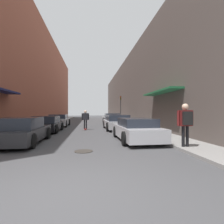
# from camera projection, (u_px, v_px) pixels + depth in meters

# --- Properties ---
(ground) EXTENTS (103.77, 103.77, 0.00)m
(ground) POSITION_uv_depth(u_px,v_px,m) (87.00, 124.00, 21.98)
(ground) COLOR #424244
(curb_strip_left) EXTENTS (1.80, 47.17, 0.12)m
(curb_strip_left) POSITION_uv_depth(u_px,v_px,m) (55.00, 122.00, 26.05)
(curb_strip_left) COLOR gray
(curb_strip_left) RESTS_ON ground
(curb_strip_right) EXTENTS (1.80, 47.17, 0.12)m
(curb_strip_right) POSITION_uv_depth(u_px,v_px,m) (118.00, 121.00, 27.26)
(curb_strip_right) COLOR gray
(curb_strip_right) RESTS_ON ground
(building_row_left) EXTENTS (4.90, 47.17, 13.68)m
(building_row_left) POSITION_uv_depth(u_px,v_px,m) (34.00, 76.00, 25.67)
(building_row_left) COLOR brown
(building_row_left) RESTS_ON ground
(building_row_right) EXTENTS (4.90, 47.17, 9.42)m
(building_row_right) POSITION_uv_depth(u_px,v_px,m) (136.00, 92.00, 27.62)
(building_row_right) COLOR #564C47
(building_row_right) RESTS_ON ground
(parked_car_left_0) EXTENTS (2.08, 4.46, 1.26)m
(parked_car_left_0) POSITION_uv_depth(u_px,v_px,m) (21.00, 131.00, 8.40)
(parked_car_left_0) COLOR #232326
(parked_car_left_0) RESTS_ON ground
(parked_car_left_1) EXTENTS (1.95, 3.99, 1.22)m
(parked_car_left_1) POSITION_uv_depth(u_px,v_px,m) (47.00, 124.00, 13.19)
(parked_car_left_1) COLOR black
(parked_car_left_1) RESTS_ON ground
(parked_car_left_2) EXTENTS (1.94, 4.48, 1.26)m
(parked_car_left_2) POSITION_uv_depth(u_px,v_px,m) (59.00, 120.00, 18.32)
(parked_car_left_2) COLOR #B7B7BC
(parked_car_left_2) RESTS_ON ground
(parked_car_right_0) EXTENTS (1.94, 4.50, 1.19)m
(parked_car_right_0) POSITION_uv_depth(u_px,v_px,m) (136.00, 130.00, 9.27)
(parked_car_right_0) COLOR #B7B7BC
(parked_car_right_0) RESTS_ON ground
(parked_car_right_1) EXTENTS (2.09, 4.81, 1.27)m
(parked_car_right_1) POSITION_uv_depth(u_px,v_px,m) (117.00, 122.00, 15.13)
(parked_car_right_1) COLOR #B7B7BC
(parked_car_right_1) RESTS_ON ground
(parked_car_right_2) EXTENTS (1.92, 4.30, 1.35)m
(parked_car_right_2) POSITION_uv_depth(u_px,v_px,m) (112.00, 119.00, 20.45)
(parked_car_right_2) COLOR #515459
(parked_car_right_2) RESTS_ON ground
(skateboarder) EXTENTS (0.63, 0.78, 1.66)m
(skateboarder) POSITION_uv_depth(u_px,v_px,m) (85.00, 118.00, 14.91)
(skateboarder) COLOR #B2231E
(skateboarder) RESTS_ON ground
(manhole_cover) EXTENTS (0.70, 0.70, 0.02)m
(manhole_cover) POSITION_uv_depth(u_px,v_px,m) (84.00, 151.00, 6.73)
(manhole_cover) COLOR #332D28
(manhole_cover) RESTS_ON ground
(traffic_light) EXTENTS (0.16, 0.22, 3.40)m
(traffic_light) POSITION_uv_depth(u_px,v_px,m) (121.00, 106.00, 22.13)
(traffic_light) COLOR #2D2D2D
(traffic_light) RESTS_ON curb_strip_right
(pedestrian) EXTENTS (0.70, 0.38, 1.74)m
(pedestrian) POSITION_uv_depth(u_px,v_px,m) (186.00, 120.00, 7.03)
(pedestrian) COLOR black
(pedestrian) RESTS_ON curb_strip_right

